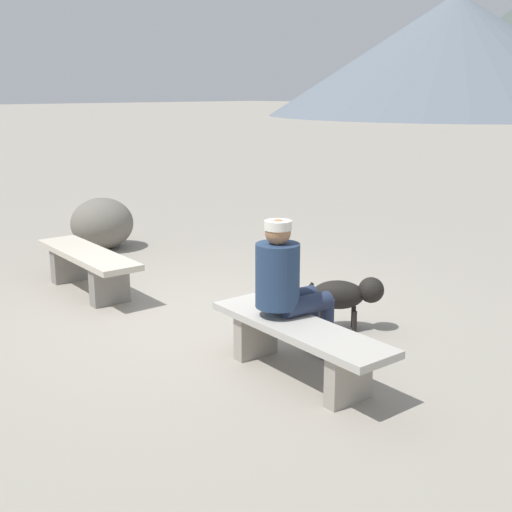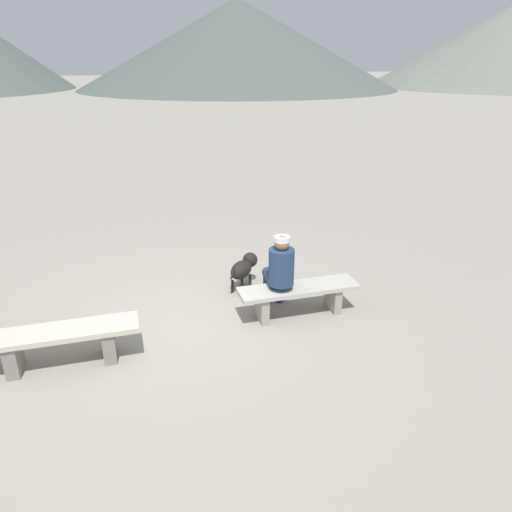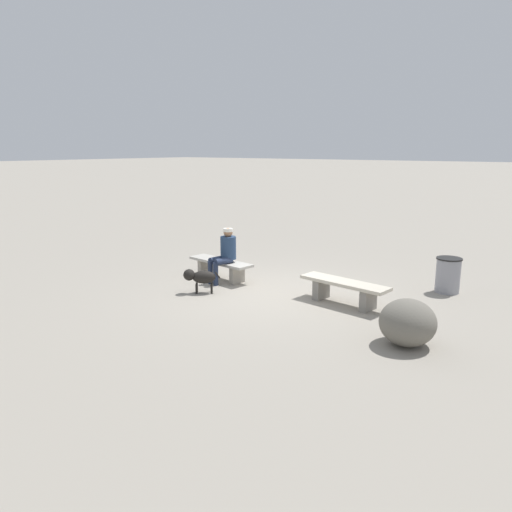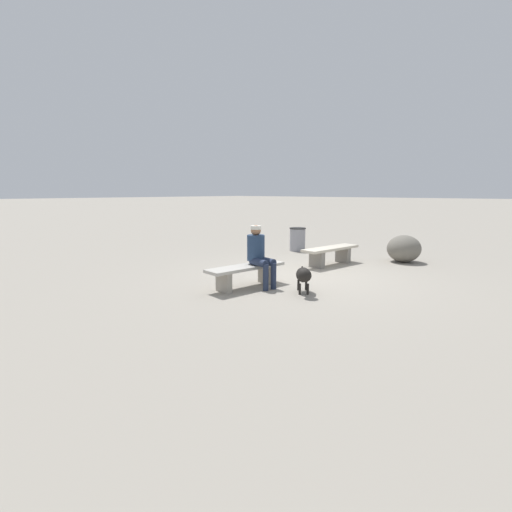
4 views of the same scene
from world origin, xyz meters
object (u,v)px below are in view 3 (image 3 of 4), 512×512
Objects in this scene: bench_right at (221,265)px; dog at (200,277)px; bench_left at (344,288)px; boulder at (408,323)px; seated_person at (225,251)px; trash_bin at (448,275)px.

dog is at bearing 116.12° from bench_right.
dog is at bearing 28.48° from bench_left.
bench_right is 4.94m from boulder.
seated_person is 1.39× the size of boulder.
bench_left is 1.06× the size of bench_right.
bench_left is 2.89m from seated_person.
dog is 4.40m from boulder.
boulder reaches higher than bench_right.
bench_right is (3.11, -0.04, -0.01)m from bench_left.
bench_left is 2.93m from dog.
bench_right is 1.43× the size of seated_person.
bench_left is at bearing 161.22° from dog.
bench_left reaches higher than bench_right.
seated_person is at bearing -122.01° from dog.
bench_right is 2.36× the size of trash_bin.
seated_person reaches higher than bench_right.
bench_left is 2.08m from boulder.
boulder reaches higher than bench_left.
bench_right is at bearing -111.14° from dog.
seated_person reaches higher than bench_left.
dog reaches higher than bench_right.
trash_bin is 0.84× the size of boulder.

